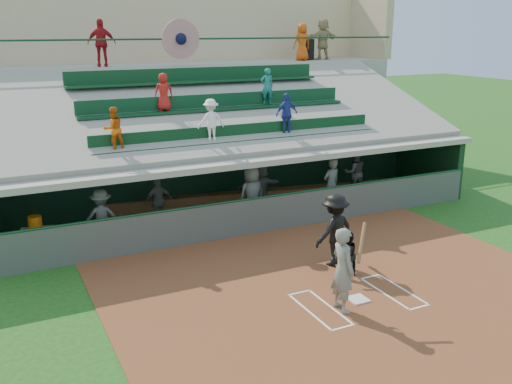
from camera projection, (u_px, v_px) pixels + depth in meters
name	position (u px, v px, depth m)	size (l,w,h in m)	color
ground	(358.00, 301.00, 13.07)	(100.00, 100.00, 0.00)	#1B4B15
dirt_slab	(345.00, 291.00, 13.50)	(11.00, 9.00, 0.02)	brown
home_plate	(358.00, 299.00, 13.07)	(0.43, 0.43, 0.03)	silver
batters_box_chalk	(358.00, 300.00, 13.07)	(2.65, 1.85, 0.01)	white
dugout_floor	(238.00, 216.00, 18.90)	(16.00, 3.50, 0.04)	gray
concourse_slab	(172.00, 119.00, 24.10)	(20.00, 3.00, 4.60)	#98978B
grandstand	(196.00, 131.00, 21.53)	(20.40, 10.40, 7.80)	#4E544F
batter_at_plate	(343.00, 269.00, 12.36)	(0.86, 0.77, 1.95)	#62645F
catcher	(347.00, 255.00, 14.12)	(0.57, 0.45, 1.18)	black
home_umpire	(335.00, 230.00, 14.77)	(1.24, 0.71, 1.92)	black
dugout_bench	(226.00, 199.00, 19.84)	(15.18, 0.46, 0.46)	#9A6438
white_table	(38.00, 243.00, 15.46)	(0.85, 0.63, 0.74)	silver
water_cooler	(35.00, 223.00, 15.38)	(0.36, 0.36, 0.36)	orange
dugout_player_a	(102.00, 217.00, 16.21)	(1.04, 0.60, 1.61)	#585A55
dugout_player_b	(159.00, 201.00, 17.77)	(0.91, 0.38, 1.55)	#5D5F5A
dugout_player_c	(252.00, 195.00, 17.94)	(0.90, 0.59, 1.84)	#5B5E59
dugout_player_d	(261.00, 187.00, 19.01)	(1.58, 0.50, 1.71)	#595C57
dugout_player_e	(331.00, 185.00, 19.10)	(0.66, 0.44, 1.82)	#5E615C
dugout_player_f	(355.00, 172.00, 20.99)	(0.82, 0.64, 1.70)	#565954
trash_bin	(308.00, 49.00, 25.90)	(0.61, 0.61, 0.91)	black
concourse_staff_a	(102.00, 43.00, 21.21)	(1.02, 0.43, 1.74)	#AC131A
concourse_staff_b	(302.00, 42.00, 25.10)	(0.78, 0.51, 1.60)	#D94A0C
concourse_staff_c	(323.00, 39.00, 25.94)	(1.70, 0.54, 1.83)	tan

